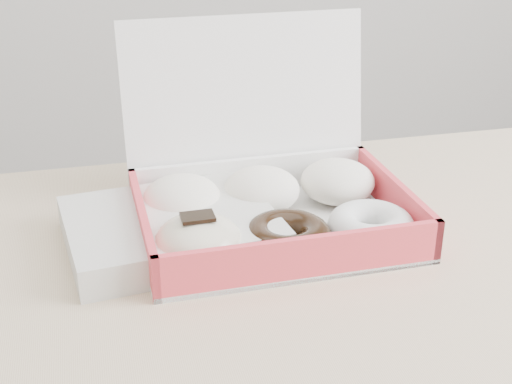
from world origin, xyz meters
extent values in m
cube|color=tan|center=(0.00, 0.00, 0.73)|extent=(1.20, 0.80, 0.04)
cube|color=white|center=(-0.08, 0.13, 0.75)|extent=(0.33, 0.24, 0.01)
cube|color=#E83E48|center=(-0.08, 0.01, 0.78)|extent=(0.33, 0.01, 0.05)
cube|color=white|center=(-0.09, 0.24, 0.78)|extent=(0.33, 0.01, 0.05)
cube|color=#E83E48|center=(-0.24, 0.13, 0.78)|extent=(0.01, 0.24, 0.05)
cube|color=#E83E48|center=(0.07, 0.13, 0.78)|extent=(0.01, 0.24, 0.05)
cube|color=white|center=(-0.09, 0.27, 0.87)|extent=(0.33, 0.05, 0.24)
ellipsoid|color=white|center=(-0.19, 0.18, 0.78)|extent=(0.10, 0.10, 0.05)
ellipsoid|color=white|center=(-0.09, 0.18, 0.78)|extent=(0.10, 0.10, 0.05)
ellipsoid|color=white|center=(0.02, 0.19, 0.78)|extent=(0.10, 0.10, 0.05)
ellipsoid|color=beige|center=(-0.19, 0.07, 0.78)|extent=(0.10, 0.10, 0.05)
cube|color=black|center=(-0.19, 0.07, 0.81)|extent=(0.04, 0.03, 0.00)
torus|color=black|center=(-0.08, 0.07, 0.77)|extent=(0.10, 0.10, 0.04)
torus|color=white|center=(0.02, 0.07, 0.77)|extent=(0.10, 0.10, 0.04)
cube|color=white|center=(-0.21, 0.13, 0.77)|extent=(0.26, 0.22, 0.04)
camera|label=1|loc=(-0.29, -0.62, 1.17)|focal=50.00mm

